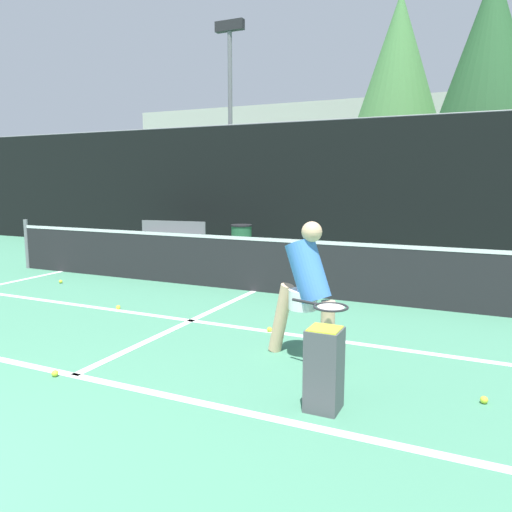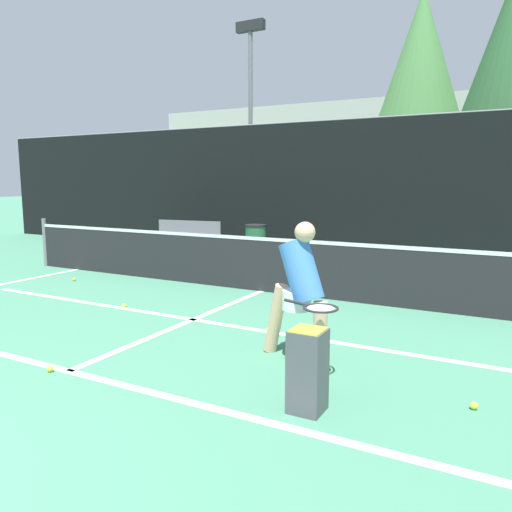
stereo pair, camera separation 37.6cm
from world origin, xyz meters
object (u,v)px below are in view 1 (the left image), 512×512
(trash_bin, at_px, (241,242))
(parked_car, at_px, (492,230))
(ball_hopper, at_px, (324,367))
(courtside_bench, at_px, (172,236))
(player_practicing, at_px, (306,286))

(trash_bin, height_order, parked_car, parked_car)
(ball_hopper, bearing_deg, trash_bin, 121.45)
(ball_hopper, distance_m, trash_bin, 8.27)
(courtside_bench, bearing_deg, trash_bin, -3.78)
(courtside_bench, xyz_separation_m, trash_bin, (1.99, 0.11, -0.06))
(player_practicing, relative_size, courtside_bench, 0.80)
(courtside_bench, xyz_separation_m, parked_car, (7.58, 4.00, 0.12))
(player_practicing, height_order, ball_hopper, player_practicing)
(trash_bin, bearing_deg, ball_hopper, -58.55)
(courtside_bench, bearing_deg, ball_hopper, -54.69)
(player_practicing, relative_size, trash_bin, 1.79)
(ball_hopper, height_order, trash_bin, trash_bin)
(player_practicing, bearing_deg, courtside_bench, 151.24)
(ball_hopper, xyz_separation_m, trash_bin, (-4.32, 7.06, 0.05))
(player_practicing, xyz_separation_m, trash_bin, (-3.79, 6.01, -0.39))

